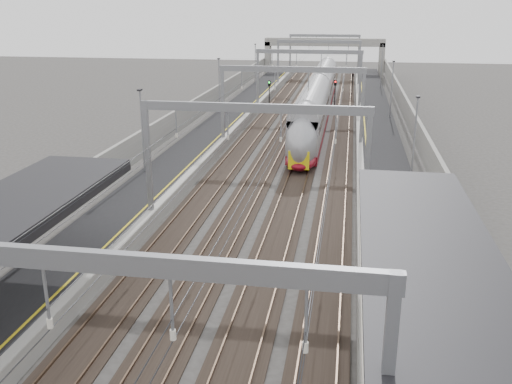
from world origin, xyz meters
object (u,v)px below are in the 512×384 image
(overbridge, at_px, (324,47))
(signal_green, at_px, (269,89))
(train, at_px, (317,104))
(bench, at_px, (404,312))

(overbridge, distance_m, signal_green, 35.82)
(train, bearing_deg, signal_green, 127.61)
(bench, bearing_deg, overbridge, 94.92)
(train, xyz_separation_m, signal_green, (-6.70, 8.70, 0.39))
(train, distance_m, bench, 45.25)
(train, height_order, signal_green, train)
(train, relative_size, signal_green, 13.65)
(train, bearing_deg, bench, -82.18)
(overbridge, xyz_separation_m, signal_green, (-5.20, -35.32, -2.89))
(train, relative_size, bench, 24.33)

